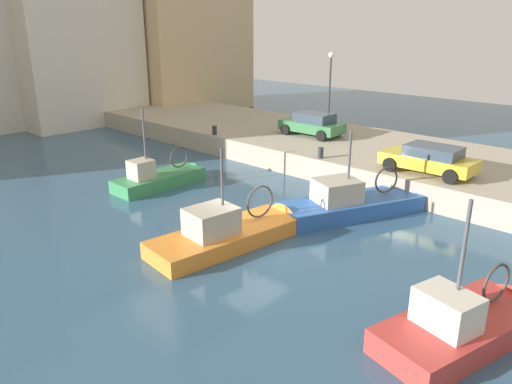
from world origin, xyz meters
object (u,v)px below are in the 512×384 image
at_px(parked_car_green, 312,124).
at_px(fishing_boat_orange, 235,238).
at_px(parked_car_yellow, 429,159).
at_px(fishing_boat_green, 165,182).
at_px(fishing_boat_red, 467,332).
at_px(mooring_bollard_mid, 215,130).
at_px(fishing_boat_blue, 357,210).
at_px(quay_streetlamp, 330,79).
at_px(mooring_bollard_south, 321,153).

bearing_deg(parked_car_green, fishing_boat_orange, -154.68).
bearing_deg(parked_car_yellow, fishing_boat_green, 124.39).
height_order(fishing_boat_green, fishing_boat_red, fishing_boat_green).
height_order(fishing_boat_red, parked_car_yellow, fishing_boat_red).
bearing_deg(parked_car_green, mooring_bollard_mid, 131.22).
relative_size(fishing_boat_green, fishing_boat_blue, 0.76).
bearing_deg(parked_car_yellow, fishing_boat_red, -148.98).
bearing_deg(quay_streetlamp, fishing_boat_green, 172.00).
distance_m(fishing_boat_green, fishing_boat_blue, 9.72).
height_order(fishing_boat_red, mooring_bollard_south, fishing_boat_red).
relative_size(fishing_boat_green, parked_car_yellow, 1.31).
bearing_deg(fishing_boat_blue, fishing_boat_orange, 163.06).
height_order(fishing_boat_red, quay_streetlamp, quay_streetlamp).
relative_size(fishing_boat_orange, mooring_bollard_south, 12.33).
relative_size(mooring_bollard_mid, quay_streetlamp, 0.11).
height_order(fishing_boat_orange, parked_car_green, fishing_boat_orange).
bearing_deg(fishing_boat_blue, fishing_boat_red, -128.94).
distance_m(fishing_boat_green, mooring_bollard_south, 7.98).
bearing_deg(parked_car_yellow, fishing_boat_orange, 162.75).
height_order(fishing_boat_orange, quay_streetlamp, quay_streetlamp).
distance_m(fishing_boat_orange, parked_car_green, 13.52).
xyz_separation_m(fishing_boat_green, parked_car_yellow, (7.09, -10.36, 1.76)).
height_order(mooring_bollard_mid, quay_streetlamp, quay_streetlamp).
bearing_deg(mooring_bollard_mid, fishing_boat_orange, -128.77).
xyz_separation_m(fishing_boat_red, parked_car_green, (12.02, 14.27, 1.78)).
relative_size(fishing_boat_green, mooring_bollard_south, 9.92).
distance_m(fishing_boat_green, parked_car_green, 10.10).
height_order(parked_car_green, parked_car_yellow, parked_car_green).
distance_m(fishing_boat_orange, fishing_boat_blue, 5.86).
bearing_deg(parked_car_green, fishing_boat_red, -130.13).
distance_m(parked_car_yellow, mooring_bollard_mid, 13.19).
xyz_separation_m(mooring_bollard_south, quay_streetlamp, (5.65, 3.62, 2.98)).
xyz_separation_m(parked_car_green, mooring_bollard_south, (-3.92, -3.53, -0.44)).
relative_size(parked_car_yellow, mooring_bollard_mid, 7.56).
bearing_deg(mooring_bollard_south, fishing_boat_green, 138.28).
bearing_deg(fishing_boat_green, fishing_boat_orange, -107.37).
bearing_deg(quay_streetlamp, parked_car_yellow, -116.84).
relative_size(fishing_boat_red, fishing_boat_blue, 0.81).
xyz_separation_m(fishing_boat_red, fishing_boat_orange, (-0.09, 8.54, 0.03)).
distance_m(mooring_bollard_south, quay_streetlamp, 7.34).
bearing_deg(mooring_bollard_mid, fishing_boat_green, -154.76).
bearing_deg(fishing_boat_blue, parked_car_green, 48.82).
bearing_deg(parked_car_yellow, mooring_bollard_south, 103.42).
xyz_separation_m(fishing_boat_red, quay_streetlamp, (13.75, 14.36, 4.33)).
relative_size(mooring_bollard_south, quay_streetlamp, 0.11).
relative_size(fishing_boat_red, mooring_bollard_south, 10.52).
distance_m(fishing_boat_green, quay_streetlamp, 12.42).
xyz_separation_m(fishing_boat_blue, quay_streetlamp, (8.24, 7.53, 4.30)).
height_order(parked_car_yellow, mooring_bollard_south, parked_car_yellow).
distance_m(fishing_boat_red, quay_streetlamp, 20.35).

